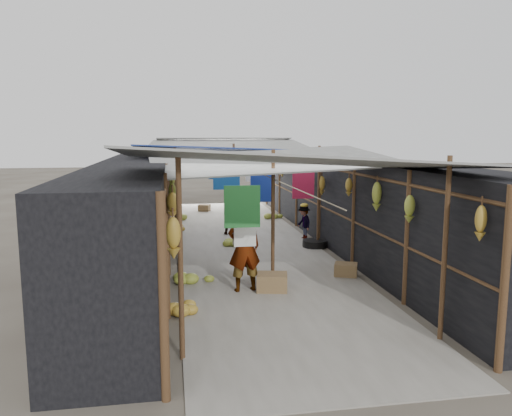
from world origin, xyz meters
TOP-DOWN VIEW (x-y plane):
  - ground at (0.00, 0.00)m, footprint 80.00×80.00m
  - aisle_slab at (0.00, 6.50)m, footprint 3.60×16.00m
  - stall_left at (-2.70, 6.50)m, footprint 1.40×15.00m
  - stall_right at (2.70, 6.50)m, footprint 1.40×15.00m
  - crate_near at (-0.10, 2.57)m, footprint 0.64×0.55m
  - crate_mid at (1.58, 3.28)m, footprint 0.56×0.51m
  - crate_back at (-0.70, 12.48)m, footprint 0.51×0.46m
  - black_basin at (1.70, 5.94)m, footprint 0.62×0.62m
  - vendor_elderly at (-0.61, 2.65)m, footprint 0.68×0.51m
  - shopper_blue at (-0.09, 7.99)m, footprint 0.85×0.76m
  - vendor_seated at (1.70, 7.01)m, footprint 0.46×0.66m
  - market_canopy at (0.03, 6.82)m, footprint 5.62×15.20m
  - hanging_bananas at (0.19, 6.53)m, footprint 3.95×14.04m
  - floor_bananas at (-0.65, 7.20)m, footprint 3.86×9.43m

SIDE VIEW (x-z plane):
  - ground at x=0.00m, z-range 0.00..0.00m
  - aisle_slab at x=0.00m, z-range 0.00..0.02m
  - black_basin at x=1.70m, z-range 0.00..0.19m
  - crate_back at x=-0.70m, z-range 0.00..0.26m
  - crate_mid at x=1.58m, z-range 0.00..0.27m
  - floor_bananas at x=-0.65m, z-range -0.02..0.32m
  - crate_near at x=-0.10m, z-range 0.00..0.33m
  - vendor_seated at x=1.70m, z-range 0.00..0.94m
  - shopper_blue at x=-0.09m, z-range 0.00..1.46m
  - vendor_elderly at x=-0.61m, z-range 0.00..1.68m
  - stall_left at x=-2.70m, z-range 0.00..2.30m
  - stall_right at x=2.70m, z-range 0.00..2.30m
  - hanging_bananas at x=0.19m, z-range 1.28..2.09m
  - market_canopy at x=0.03m, z-range 1.02..3.79m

